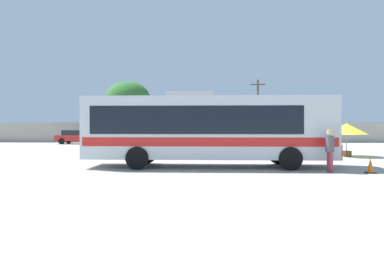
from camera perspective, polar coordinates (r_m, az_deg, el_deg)
The scene contains 12 objects.
ground_plane at distance 26.54m, azimuth 4.25°, elevation -3.91°, with size 300.00×300.00×0.00m, color #A3A099.
perimeter_wall at distance 40.59m, azimuth 3.20°, elevation -0.74°, with size 80.00×0.30×2.39m, color #9E998C.
coach_bus_silver_red at distance 16.42m, azimuth 2.31°, elevation 0.15°, with size 11.82×2.90×3.59m.
attendant_by_bus_door at distance 15.56m, azimuth 22.19°, elevation -3.15°, with size 0.43×0.43×1.81m.
vendor_umbrella_near_gate_yellow at distance 24.11m, azimuth 24.58°, elevation -0.18°, with size 2.58×2.58×2.14m.
parked_car_leftmost_red at distance 39.34m, azimuth -18.81°, elevation -1.38°, with size 4.55×2.15×1.50m.
parked_car_second_red at distance 37.89m, azimuth -8.96°, elevation -1.42°, with size 4.13×2.22×1.53m.
utility_pole_near at distance 43.51m, azimuth 11.02°, elevation 3.12°, with size 1.80×0.34×7.80m.
roadside_tree_left at distance 44.42m, azimuth -10.72°, elevation 4.50°, with size 5.90×5.90×7.70m.
roadside_tree_midleft at distance 45.81m, azimuth 1.25°, elevation 3.21°, with size 4.76×4.76×6.29m.
roadside_tree_midright at distance 45.83m, azimuth 8.37°, elevation 2.97°, with size 3.68×3.68×5.65m.
traffic_cone_on_apron at distance 16.03m, azimuth 27.84°, elevation -5.66°, with size 0.36×0.36×0.64m.
Camera 1 is at (-1.39, -16.43, 1.98)m, focal length 31.68 mm.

